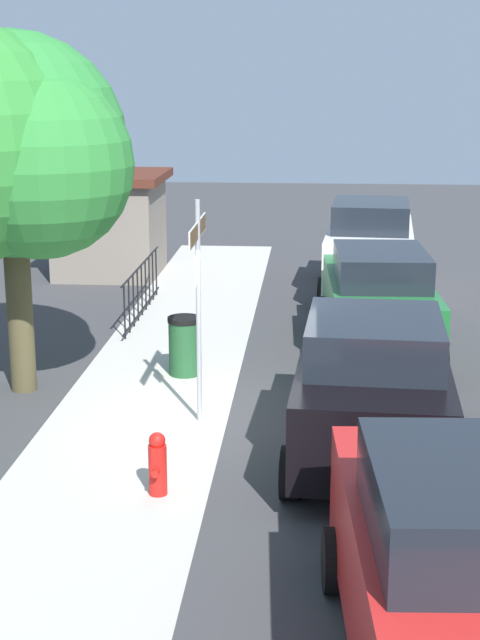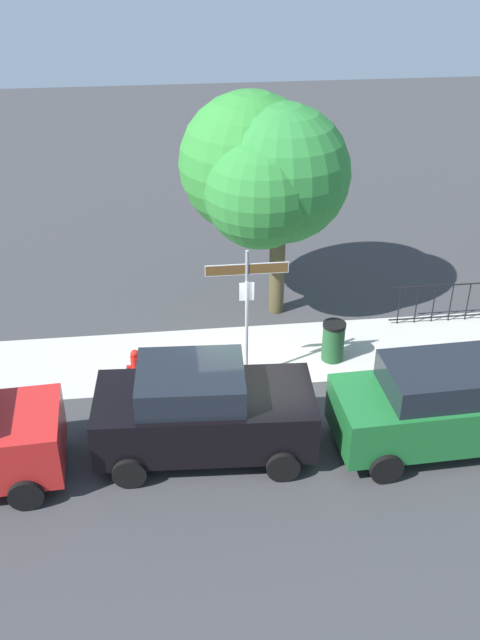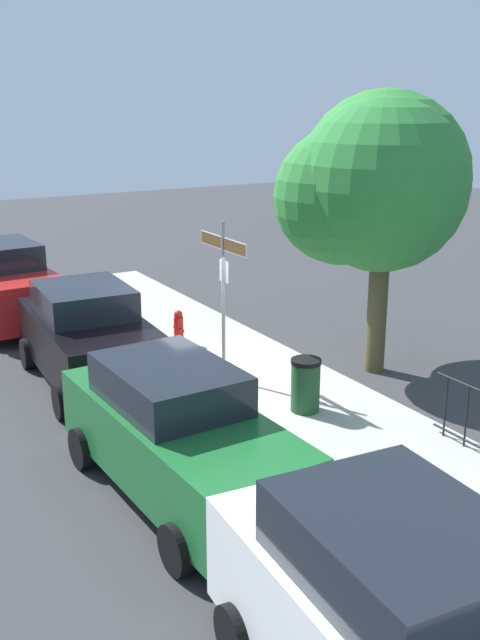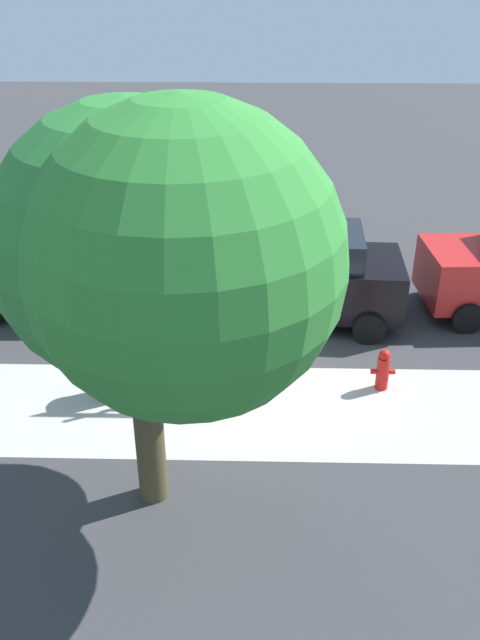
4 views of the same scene
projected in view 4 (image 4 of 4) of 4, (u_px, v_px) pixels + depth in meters
ground_plane at (236, 367)px, 12.43m from camera, size 60.00×60.00×0.00m
sidewalk_strip at (115, 407)px, 11.34m from camera, size 24.00×2.60×0.00m
street_sign at (240, 267)px, 11.00m from camera, size 1.78×0.07×3.19m
shade_tree at (166, 252)px, 7.62m from camera, size 4.09×4.25×5.63m
car_black at (299, 275)px, 13.66m from camera, size 4.30×2.29×1.93m
car_green at (71, 266)px, 14.09m from camera, size 4.63×2.09×1.90m
fire_hydrant at (383, 370)px, 11.66m from camera, size 0.42×0.22×0.78m
trash_bin at (115, 370)px, 11.45m from camera, size 0.55×0.55×0.98m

